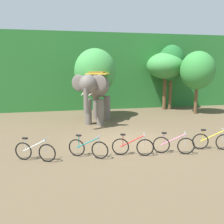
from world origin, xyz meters
name	(u,v)px	position (x,y,z in m)	size (l,w,h in m)	color
ground_plane	(129,141)	(0.00, 0.00, 0.00)	(80.00, 80.00, 0.00)	brown
foliage_hedge	(92,71)	(0.00, 12.44, 3.16)	(36.00, 6.00, 6.32)	#28702D
tree_center_right	(95,71)	(-0.70, 6.18, 3.25)	(2.87, 2.87, 4.81)	brown
tree_right	(165,66)	(5.48, 8.36, 3.62)	(3.09, 3.09, 4.72)	brown
tree_center_left	(171,63)	(5.98, 8.31, 3.83)	(2.26, 2.26, 5.33)	brown
tree_center	(198,71)	(7.03, 6.01, 3.28)	(2.58, 2.58, 4.72)	brown
elephant	(96,89)	(-0.90, 4.45, 2.20)	(3.01, 4.16, 3.78)	#665E56
bike_white	(35,151)	(-4.28, -1.71, 0.39)	(1.57, 0.81, 0.92)	black
bike_teal	(88,148)	(-2.24, -1.77, 0.39)	(1.50, 0.91, 0.92)	black
bike_red	(133,146)	(-0.44, -1.94, 0.39)	(1.64, 0.68, 0.92)	black
bike_pink	(173,145)	(1.28, -2.10, 0.39)	(1.61, 0.74, 0.92)	black
bike_yellow	(212,141)	(3.17, -1.96, 0.39)	(1.65, 0.66, 0.92)	black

